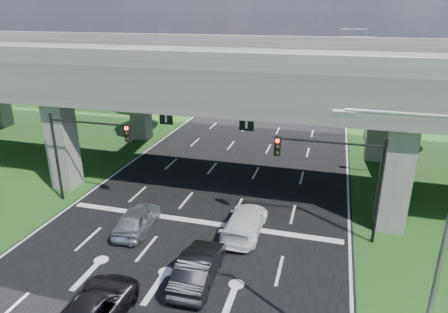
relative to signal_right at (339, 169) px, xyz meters
The scene contains 19 objects.
ground 9.71m from the signal_right, 153.26° to the right, with size 160.00×160.00×0.00m, color #1C4014.
road 10.74m from the signal_right, 142.25° to the left, with size 18.00×120.00×0.03m, color black.
overpass 11.84m from the signal_right, 134.16° to the left, with size 80.00×15.00×10.00m.
warehouse 45.97m from the signal_right, 137.44° to the left, with size 20.00×10.00×4.00m, color #9E9E99.
signal_right is the anchor object (origin of this frame).
signal_left 15.65m from the signal_right, behind, with size 5.76×0.54×6.00m.
streetlight_near 10.33m from the signal_right, 77.12° to the right, with size 3.38×0.25×10.00m.
streetlight_far 20.25m from the signal_right, 83.53° to the left, with size 3.38×0.25×10.00m.
streetlight_beyond 36.17m from the signal_right, 86.39° to the left, with size 3.38×0.25×10.00m.
tree_left_near 31.01m from the signal_right, 134.63° to the left, with size 4.50×4.50×7.80m.
tree_left_mid 38.96m from the signal_right, 129.50° to the left, with size 3.91×3.90×6.76m.
tree_left_far 43.37m from the signal_right, 118.63° to the left, with size 4.80×4.80×8.32m.
tree_right_near 24.62m from the signal_right, 77.76° to the left, with size 4.20×4.20×7.28m.
tree_right_mid 33.10m from the signal_right, 75.62° to the left, with size 3.91×3.90×6.76m.
tree_right_far 40.29m from the signal_right, 83.99° to the left, with size 4.50×4.50×7.80m.
car_silver 11.73m from the signal_right, 168.17° to the right, with size 1.68×4.18×1.42m, color silver.
car_dark 9.00m from the signal_right, 136.32° to the right, with size 1.60×4.59×1.51m, color black.
car_white 6.04m from the signal_right, 169.05° to the right, with size 1.99×4.90×1.42m, color white.
car_trailing 13.72m from the signal_right, 134.07° to the right, with size 2.31×5.02×1.39m, color black.
Camera 1 is at (7.20, -16.69, 12.20)m, focal length 32.00 mm.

